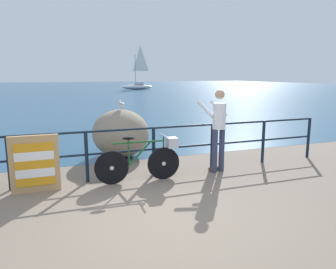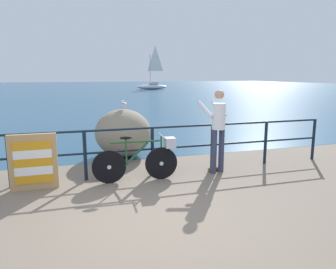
# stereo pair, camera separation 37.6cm
# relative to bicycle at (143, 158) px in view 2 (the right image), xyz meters

# --- Properties ---
(ground_plane) EXTENTS (120.00, 120.00, 0.10)m
(ground_plane) POSITION_rel_bicycle_xyz_m (-0.41, 18.31, -0.51)
(ground_plane) COLOR #756656
(sea_surface) EXTENTS (120.00, 90.00, 0.01)m
(sea_surface) POSITION_rel_bicycle_xyz_m (-0.41, 46.60, -0.46)
(sea_surface) COLOR navy
(sea_surface) RESTS_ON ground_plane
(promenade_railing) EXTENTS (9.71, 0.07, 1.02)m
(promenade_railing) POSITION_rel_bicycle_xyz_m (-0.41, 0.36, 0.17)
(promenade_railing) COLOR black
(promenade_railing) RESTS_ON ground_plane
(bicycle) EXTENTS (1.70, 0.48, 0.92)m
(bicycle) POSITION_rel_bicycle_xyz_m (0.00, 0.00, 0.00)
(bicycle) COLOR black
(bicycle) RESTS_ON ground_plane
(person_at_railing) EXTENTS (0.54, 0.67, 1.78)m
(person_at_railing) POSITION_rel_bicycle_xyz_m (1.65, 0.08, 0.53)
(person_at_railing) COLOR #333851
(person_at_railing) RESTS_ON ground_plane
(folded_deckchair_stack) EXTENTS (0.84, 0.10, 1.04)m
(folded_deckchair_stack) POSITION_rel_bicycle_xyz_m (-2.02, 0.10, 0.06)
(folded_deckchair_stack) COLOR tan
(folded_deckchair_stack) RESTS_ON ground_plane
(breakwater_boulder_main) EXTENTS (1.44, 1.58, 1.22)m
(breakwater_boulder_main) POSITION_rel_bicycle_xyz_m (-0.05, 2.10, 0.14)
(breakwater_boulder_main) COLOR gray
(breakwater_boulder_main) RESTS_ON ground
(seagull) EXTENTS (0.14, 0.34, 0.23)m
(seagull) POSITION_rel_bicycle_xyz_m (-0.02, 2.04, 0.89)
(seagull) COLOR gold
(seagull) RESTS_ON breakwater_boulder_main
(sailboat) EXTENTS (4.57, 2.17, 6.16)m
(sailboat) POSITION_rel_bicycle_xyz_m (10.19, 38.99, 0.24)
(sailboat) COLOR white
(sailboat) RESTS_ON sea_surface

